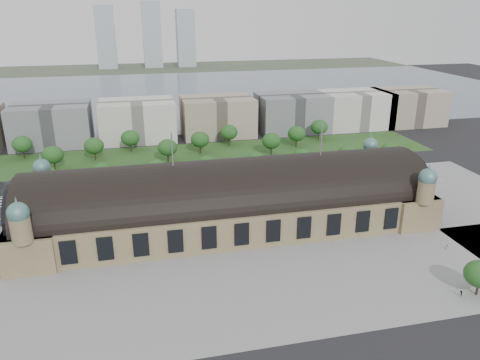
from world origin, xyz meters
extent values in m
plane|color=black|center=(0.00, 0.00, 0.00)|extent=(900.00, 900.00, 0.00)
cube|color=#8A7B55|center=(0.00, 0.00, 6.00)|extent=(150.00, 40.00, 12.00)
cube|color=#8A7B55|center=(-67.00, 0.00, 6.00)|extent=(16.00, 43.00, 12.00)
cube|color=#8A7B55|center=(67.00, 0.00, 6.00)|extent=(16.00, 43.00, 12.00)
cylinder|color=black|center=(0.00, 0.00, 12.00)|extent=(144.00, 37.60, 37.60)
cylinder|color=black|center=(-73.00, 0.00, 14.00)|extent=(1.20, 32.00, 32.00)
cylinder|color=black|center=(73.00, 0.00, 14.00)|extent=(1.20, 32.00, 32.00)
cylinder|color=#8A7B55|center=(-67.00, 21.00, 16.00)|extent=(6.00, 6.00, 8.00)
sphere|color=slate|center=(-67.00, 21.00, 21.50)|extent=(6.40, 6.40, 6.40)
cone|color=slate|center=(-67.00, 21.00, 25.50)|extent=(1.00, 1.00, 2.50)
cylinder|color=#8A7B55|center=(67.00, 21.00, 16.00)|extent=(6.00, 6.00, 8.00)
sphere|color=slate|center=(67.00, 21.00, 21.50)|extent=(6.40, 6.40, 6.40)
cone|color=slate|center=(67.00, 21.00, 25.50)|extent=(1.00, 1.00, 2.50)
cylinder|color=#8A7B55|center=(-67.00, -21.00, 16.00)|extent=(6.00, 6.00, 8.00)
sphere|color=slate|center=(-67.00, -21.00, 21.50)|extent=(6.40, 6.40, 6.40)
cone|color=slate|center=(-67.00, -21.00, 25.50)|extent=(1.00, 1.00, 2.50)
cylinder|color=#8A7B55|center=(67.00, -21.00, 16.00)|extent=(6.00, 6.00, 8.00)
sphere|color=slate|center=(67.00, -21.00, 21.50)|extent=(6.40, 6.40, 6.40)
cone|color=slate|center=(67.00, -21.00, 25.50)|extent=(1.00, 1.00, 2.50)
cylinder|color=#59595B|center=(-20.00, 0.00, 31.50)|extent=(0.50, 0.50, 12.00)
cylinder|color=#59595B|center=(35.00, 0.00, 31.50)|extent=(0.50, 0.50, 12.00)
cube|color=gray|center=(10.00, -44.00, 0.00)|extent=(190.00, 48.00, 0.12)
cube|color=gray|center=(103.00, 0.00, 0.00)|extent=(56.00, 100.00, 0.12)
cube|color=black|center=(-20.00, 38.00, 0.00)|extent=(260.00, 26.00, 0.10)
cube|color=#29491D|center=(-15.00, 93.00, 0.00)|extent=(300.00, 45.00, 0.10)
cube|color=#ED5C0D|center=(-55.00, 62.00, 4.70)|extent=(14.00, 9.00, 0.70)
cube|color=#59595B|center=(-53.00, 68.00, 1.60)|extent=(7.00, 5.00, 3.20)
cylinder|color=#59595B|center=(-60.50, 65.20, 2.20)|extent=(0.50, 0.50, 4.40)
cylinder|color=#59595B|center=(-49.50, 65.20, 2.20)|extent=(0.50, 0.50, 4.40)
cylinder|color=#59595B|center=(-60.50, 58.80, 2.20)|extent=(0.50, 0.50, 4.40)
cylinder|color=#59595B|center=(-49.50, 58.80, 2.20)|extent=(0.50, 0.50, 4.40)
cube|color=slate|center=(0.00, 298.00, 0.00)|extent=(700.00, 320.00, 0.08)
cube|color=#44513D|center=(0.00, 498.00, 0.00)|extent=(700.00, 120.00, 0.14)
cube|color=#9EA8B2|center=(-60.00, 508.00, 40.00)|extent=(24.00, 24.00, 80.00)
cube|color=#9EA8B2|center=(0.00, 508.00, 42.50)|extent=(24.00, 24.00, 85.00)
cube|color=#9EA8B2|center=(45.00, 508.00, 37.50)|extent=(24.00, 24.00, 75.00)
cube|color=gray|center=(-80.00, 133.00, 12.00)|extent=(45.00, 32.00, 24.00)
cube|color=silver|center=(-30.00, 133.00, 12.00)|extent=(45.00, 32.00, 24.00)
cube|color=tan|center=(20.00, 133.00, 12.00)|extent=(45.00, 32.00, 24.00)
cube|color=gray|center=(70.00, 133.00, 12.00)|extent=(45.00, 32.00, 24.00)
cube|color=silver|center=(115.00, 133.00, 12.00)|extent=(45.00, 32.00, 24.00)
cube|color=tan|center=(155.00, 133.00, 12.00)|extent=(45.00, 32.00, 24.00)
cylinder|color=#2D2116|center=(-72.00, 53.00, 2.16)|extent=(0.70, 0.70, 4.32)
ellipsoid|color=#214D1B|center=(-72.00, 53.00, 7.44)|extent=(9.60, 9.60, 8.16)
cylinder|color=#2D2116|center=(-48.00, 53.00, 2.16)|extent=(0.70, 0.70, 4.32)
ellipsoid|color=#214D1B|center=(-48.00, 53.00, 7.44)|extent=(9.60, 9.60, 8.16)
cylinder|color=#2D2116|center=(-24.00, 53.00, 2.16)|extent=(0.70, 0.70, 4.32)
ellipsoid|color=#214D1B|center=(-24.00, 53.00, 7.44)|extent=(9.60, 9.60, 8.16)
cylinder|color=#2D2116|center=(0.00, 53.00, 2.16)|extent=(0.70, 0.70, 4.32)
ellipsoid|color=#214D1B|center=(0.00, 53.00, 7.44)|extent=(9.60, 9.60, 8.16)
cylinder|color=#2D2116|center=(24.00, 53.00, 2.16)|extent=(0.70, 0.70, 4.32)
ellipsoid|color=#214D1B|center=(24.00, 53.00, 7.44)|extent=(9.60, 9.60, 8.16)
cylinder|color=#2D2116|center=(48.00, 53.00, 2.16)|extent=(0.70, 0.70, 4.32)
ellipsoid|color=#214D1B|center=(48.00, 53.00, 7.44)|extent=(9.60, 9.60, 8.16)
cylinder|color=#2D2116|center=(72.00, 53.00, 2.16)|extent=(0.70, 0.70, 4.32)
ellipsoid|color=#214D1B|center=(72.00, 53.00, 7.44)|extent=(9.60, 9.60, 8.16)
cylinder|color=#2D2116|center=(96.00, 53.00, 2.16)|extent=(0.70, 0.70, 4.32)
ellipsoid|color=#214D1B|center=(96.00, 53.00, 7.44)|extent=(9.60, 9.60, 8.16)
cylinder|color=#2D2116|center=(-92.00, 107.00, 2.34)|extent=(0.70, 0.70, 4.68)
ellipsoid|color=#214D1B|center=(-92.00, 107.00, 8.06)|extent=(10.40, 10.40, 8.84)
cylinder|color=#2D2116|center=(-73.00, 83.00, 2.34)|extent=(0.70, 0.70, 4.68)
ellipsoid|color=#214D1B|center=(-73.00, 83.00, 8.06)|extent=(10.40, 10.40, 8.84)
cylinder|color=#2D2116|center=(-54.00, 95.00, 2.34)|extent=(0.70, 0.70, 4.68)
ellipsoid|color=#214D1B|center=(-54.00, 95.00, 8.06)|extent=(10.40, 10.40, 8.84)
cylinder|color=#2D2116|center=(-35.00, 107.00, 2.34)|extent=(0.70, 0.70, 4.68)
ellipsoid|color=#214D1B|center=(-35.00, 107.00, 8.06)|extent=(10.40, 10.40, 8.84)
cylinder|color=#2D2116|center=(-16.00, 83.00, 2.34)|extent=(0.70, 0.70, 4.68)
ellipsoid|color=#214D1B|center=(-16.00, 83.00, 8.06)|extent=(10.40, 10.40, 8.84)
cylinder|color=#2D2116|center=(3.00, 95.00, 2.34)|extent=(0.70, 0.70, 4.68)
ellipsoid|color=#214D1B|center=(3.00, 95.00, 8.06)|extent=(10.40, 10.40, 8.84)
cylinder|color=#2D2116|center=(22.00, 107.00, 2.34)|extent=(0.70, 0.70, 4.68)
ellipsoid|color=#214D1B|center=(22.00, 107.00, 8.06)|extent=(10.40, 10.40, 8.84)
cylinder|color=#2D2116|center=(41.00, 83.00, 2.34)|extent=(0.70, 0.70, 4.68)
ellipsoid|color=#214D1B|center=(41.00, 83.00, 8.06)|extent=(10.40, 10.40, 8.84)
cylinder|color=#2D2116|center=(60.00, 95.00, 2.34)|extent=(0.70, 0.70, 4.68)
ellipsoid|color=#214D1B|center=(60.00, 95.00, 8.06)|extent=(10.40, 10.40, 8.84)
cylinder|color=#2D2116|center=(79.00, 107.00, 2.34)|extent=(0.70, 0.70, 4.68)
ellipsoid|color=#214D1B|center=(79.00, 107.00, 8.06)|extent=(10.40, 10.40, 8.84)
cylinder|color=#2D2116|center=(60.00, -60.00, 1.98)|extent=(0.70, 0.70, 3.96)
ellipsoid|color=#214D1B|center=(60.00, -60.00, 6.82)|extent=(9.00, 9.00, 7.65)
imported|color=gray|center=(-78.07, 45.49, 0.66)|extent=(4.07, 1.53, 1.33)
imported|color=maroon|center=(-35.01, 40.29, 0.75)|extent=(5.34, 2.58, 1.50)
imported|color=#1B264C|center=(17.93, 38.80, 0.74)|extent=(4.46, 2.13, 1.47)
imported|color=#595C61|center=(29.08, 48.16, 0.81)|extent=(4.99, 1.97, 1.62)
imported|color=black|center=(-54.83, 21.00, 0.78)|extent=(5.00, 3.35, 1.56)
imported|color=maroon|center=(-59.05, 23.48, 0.68)|extent=(5.41, 4.36, 1.37)
imported|color=#1B254D|center=(-73.96, 25.00, 0.64)|extent=(4.73, 3.57, 1.27)
imported|color=#5C5C64|center=(-35.46, 21.00, 0.73)|extent=(4.45, 4.03, 1.47)
imported|color=silver|center=(-54.76, 22.20, 0.74)|extent=(4.50, 3.97, 1.48)
imported|color=gray|center=(-21.23, 21.00, 0.64)|extent=(5.09, 4.12, 1.29)
imported|color=black|center=(-45.01, 21.00, 0.67)|extent=(5.00, 3.63, 1.35)
imported|color=#B7321D|center=(-0.93, 27.16, 1.84)|extent=(13.46, 4.23, 3.69)
imported|color=beige|center=(-7.06, 29.07, 1.84)|extent=(13.32, 3.44, 3.69)
imported|color=beige|center=(36.47, 27.00, 1.65)|extent=(11.93, 3.27, 3.29)
imported|color=gray|center=(68.55, -34.50, 0.90)|extent=(0.98, 0.71, 1.80)
imported|color=gray|center=(54.87, -59.94, 0.98)|extent=(1.08, 1.37, 1.96)
camera|label=1|loc=(-31.92, -156.23, 77.76)|focal=35.00mm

